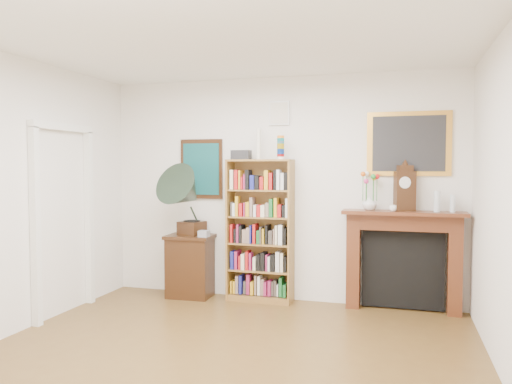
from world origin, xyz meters
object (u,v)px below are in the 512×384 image
fireplace (403,252)px  teacup (393,208)px  cd_stack (204,234)px  flower_vase (370,203)px  gramophone (187,195)px  bookshelf (260,222)px  side_cabinet (190,266)px  bottle_left (437,201)px  bottle_right (453,203)px  mantel_clock (405,189)px

fireplace → teacup: size_ratio=15.57×
cd_stack → flower_vase: 2.07m
fireplace → gramophone: 2.71m
bookshelf → fireplace: 1.74m
flower_vase → side_cabinet: bearing=-177.7°
bookshelf → fireplace: size_ratio=1.47×
side_cabinet → fireplace: bearing=0.1°
gramophone → flower_vase: 2.25m
bookshelf → bottle_left: bearing=1.6°
side_cabinet → cd_stack: 0.51m
bookshelf → bottle_right: 2.26m
side_cabinet → mantel_clock: size_ratio=1.52×
fireplace → cd_stack: 2.41m
bookshelf → side_cabinet: bookshelf is taller
teacup → bottle_left: size_ratio=0.37×
bookshelf → cd_stack: bookshelf is taller
bookshelf → cd_stack: bearing=-164.5°
bookshelf → flower_vase: size_ratio=11.93×
gramophone → flower_vase: size_ratio=5.41×
side_cabinet → bottle_left: 3.12m
cd_stack → teacup: size_ratio=1.34×
bottle_left → cd_stack: bearing=-176.3°
gramophone → teacup: gramophone is taller
gramophone → mantel_clock: bearing=18.4°
teacup → mantel_clock: bearing=28.3°
bottle_left → bottle_right: size_ratio=1.20×
flower_vase → teacup: bearing=-13.0°
gramophone → cd_stack: size_ratio=7.71×
fireplace → mantel_clock: mantel_clock is taller
fireplace → bottle_left: (0.36, -0.06, 0.60)m
bottle_left → flower_vase: bearing=178.8°
gramophone → bottle_right: bearing=17.7°
mantel_clock → flower_vase: mantel_clock is taller
cd_stack → gramophone: bearing=-177.2°
teacup → bottle_left: bottle_left is taller
flower_vase → bottle_right: (0.91, 0.01, 0.01)m
fireplace → cd_stack: bearing=-173.9°
side_cabinet → fireplace: fireplace is taller
teacup → cd_stack: bearing=-176.7°
side_cabinet → teacup: (2.52, 0.03, 0.81)m
bookshelf → cd_stack: (-0.68, -0.17, -0.15)m
teacup → bottle_left: (0.48, 0.05, 0.08)m
mantel_clock → flower_vase: size_ratio=3.08×
bookshelf → gramophone: size_ratio=2.21×
cd_stack → flower_vase: size_ratio=0.70×
gramophone → bottle_left: 2.99m
bottle_right → bookshelf: bearing=-179.2°
bottle_right → cd_stack: bearing=-176.0°
fireplace → flower_vase: (-0.38, -0.04, 0.57)m
bookshelf → teacup: 1.61m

